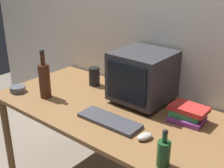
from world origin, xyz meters
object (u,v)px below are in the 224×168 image
at_px(crt_monitor, 143,76).
at_px(keyboard, 109,121).
at_px(metal_canister, 94,76).
at_px(cd_spindle, 18,89).
at_px(computer_mouse, 145,136).
at_px(bottle_tall, 45,80).
at_px(bottle_short, 164,152).
at_px(book_stack, 187,114).

bearing_deg(crt_monitor, keyboard, -87.57).
bearing_deg(metal_canister, cd_spindle, -127.35).
height_order(crt_monitor, computer_mouse, crt_monitor).
distance_m(keyboard, bottle_tall, 0.62).
relative_size(keyboard, cd_spindle, 3.50).
xyz_separation_m(bottle_short, book_stack, (-0.11, 0.49, -0.03)).
height_order(crt_monitor, bottle_tall, crt_monitor).
relative_size(bottle_tall, bottle_short, 1.77).
bearing_deg(bottle_short, computer_mouse, 145.28).
height_order(bottle_short, book_stack, bottle_short).
xyz_separation_m(crt_monitor, metal_canister, (-0.47, 0.00, -0.12)).
bearing_deg(computer_mouse, metal_canister, 170.01).
height_order(crt_monitor, metal_canister, crt_monitor).
height_order(bottle_tall, metal_canister, bottle_tall).
distance_m(bottle_tall, book_stack, 1.04).
bearing_deg(metal_canister, bottle_short, -29.45).
relative_size(keyboard, book_stack, 1.78).
height_order(keyboard, computer_mouse, computer_mouse).
xyz_separation_m(keyboard, bottle_tall, (-0.61, -0.01, 0.13)).
relative_size(computer_mouse, book_stack, 0.42).
height_order(book_stack, metal_canister, metal_canister).
bearing_deg(computer_mouse, bottle_tall, -162.41).
distance_m(crt_monitor, book_stack, 0.41).
distance_m(computer_mouse, cd_spindle, 1.13).
bearing_deg(cd_spindle, metal_canister, 52.65).
height_order(keyboard, bottle_tall, bottle_tall).
relative_size(crt_monitor, bottle_short, 1.87).
bearing_deg(cd_spindle, computer_mouse, 3.72).
bearing_deg(book_stack, cd_spindle, -160.98).
xyz_separation_m(crt_monitor, book_stack, (0.38, -0.05, -0.14)).
relative_size(crt_monitor, keyboard, 0.93).
xyz_separation_m(crt_monitor, bottle_tall, (-0.59, -0.40, -0.05)).
xyz_separation_m(bottle_tall, book_stack, (0.98, 0.34, -0.09)).
distance_m(book_stack, metal_canister, 0.86).
height_order(computer_mouse, cd_spindle, cd_spindle).
bearing_deg(book_stack, computer_mouse, -104.20).
bearing_deg(bottle_short, crt_monitor, 132.57).
bearing_deg(keyboard, metal_canister, 140.15).
bearing_deg(bottle_tall, keyboard, 1.17).
distance_m(bottle_tall, bottle_short, 1.10).
bearing_deg(crt_monitor, bottle_short, -47.43).
bearing_deg(metal_canister, bottle_tall, -107.16).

